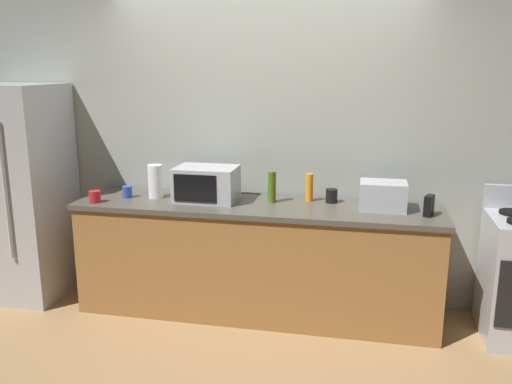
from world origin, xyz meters
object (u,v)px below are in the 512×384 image
mug_black (332,196)px  paper_towel_roll (155,181)px  mug_red (95,197)px  cordless_phone (429,206)px  refrigerator (20,192)px  bottle_olive_oil (272,187)px  mug_blue (127,192)px  microwave (206,184)px  bottle_dish_soap (309,188)px  toaster_oven (383,196)px

mug_black → paper_towel_roll: bearing=-174.5°
mug_red → mug_black: bearing=11.8°
paper_towel_roll → cordless_phone: size_ratio=1.80×
mug_black → cordless_phone: bearing=-18.7°
mug_black → refrigerator: bearing=-175.9°
bottle_olive_oil → paper_towel_roll: bearing=-177.1°
paper_towel_roll → mug_blue: paper_towel_roll is taller
microwave → mug_blue: bearing=-176.6°
mug_blue → cordless_phone: bearing=-1.5°
bottle_dish_soap → mug_black: 0.18m
mug_red → toaster_oven: bearing=6.6°
microwave → bottle_olive_oil: microwave is taller
bottle_dish_soap → microwave: bearing=-169.6°
cordless_phone → bottle_dish_soap: bearing=-175.5°
toaster_oven → cordless_phone: (0.32, -0.11, -0.03)m
paper_towel_roll → bottle_olive_oil: bearing=2.9°
paper_towel_roll → cordless_phone: (2.11, -0.10, -0.06)m
paper_towel_roll → cordless_phone: 2.11m
refrigerator → bottle_olive_oil: bearing=2.6°
toaster_oven → cordless_phone: 0.34m
paper_towel_roll → microwave: bearing=-0.3°
bottle_olive_oil → mug_red: size_ratio=2.68×
toaster_oven → bottle_olive_oil: (-0.85, 0.04, 0.02)m
toaster_oven → mug_red: bearing=-173.4°
mug_red → mug_blue: (0.18, 0.20, 0.00)m
bottle_dish_soap → mug_blue: 1.47m
cordless_phone → bottle_dish_soap: 0.92m
microwave → cordless_phone: microwave is taller
bottle_dish_soap → mug_black: bearing=-2.9°
microwave → mug_black: 0.99m
paper_towel_roll → mug_black: 1.41m
toaster_oven → mug_blue: toaster_oven is taller
refrigerator → paper_towel_roll: refrigerator is taller
paper_towel_roll → bottle_dish_soap: paper_towel_roll is taller
paper_towel_roll → bottle_dish_soap: bearing=6.7°
refrigerator → mug_black: refrigerator is taller
mug_blue → toaster_oven: bearing=1.5°
cordless_phone → mug_black: (-0.71, 0.24, -0.02)m
cordless_phone → mug_red: size_ratio=1.63×
cordless_phone → bottle_olive_oil: size_ratio=0.61×
microwave → bottle_olive_oil: size_ratio=1.95×
paper_towel_roll → mug_blue: (-0.23, -0.04, -0.09)m
mug_blue → mug_black: bearing=6.2°
bottle_olive_oil → toaster_oven: bearing=-2.6°
toaster_oven → mug_blue: (-2.02, -0.05, -0.06)m
bottle_olive_oil → mug_blue: size_ratio=2.61×
cordless_phone → mug_blue: bearing=-161.3°
bottle_dish_soap → bottle_olive_oil: bearing=-161.1°
refrigerator → microwave: refrigerator is taller
mug_black → mug_blue: (-1.63, -0.18, -0.01)m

